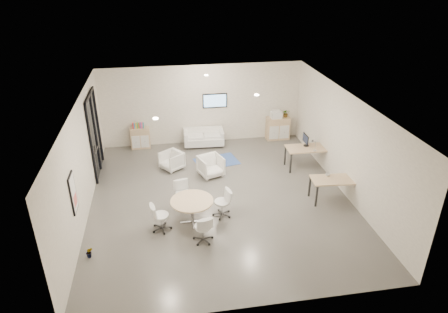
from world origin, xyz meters
The scene contains 21 objects.
room_shell centered at (0.00, 0.00, 1.60)m, with size 9.60×10.60×4.80m.
glass_door centered at (-3.95, 2.51, 1.50)m, with size 0.09×1.90×2.85m.
artwork centered at (-3.97, -1.60, 1.55)m, with size 0.05×0.54×1.04m.
wall_tv centered at (0.50, 4.46, 1.75)m, with size 0.98×0.06×0.58m.
ceiling_spots centered at (-0.20, 0.83, 3.18)m, with size 3.14×4.14×0.03m.
sideboard_left centered at (-2.54, 4.28, 0.42)m, with size 0.75×0.39×0.85m.
sideboard_right centered at (3.11, 4.24, 0.47)m, with size 0.95×0.46×0.95m.
books centered at (-2.58, 4.28, 0.96)m, with size 0.44×0.14×0.22m.
printer centered at (3.01, 4.25, 1.09)m, with size 0.46×0.39×0.31m.
loveseat centered at (-0.02, 4.10, 0.32)m, with size 1.62×0.88×0.59m.
blue_rug centered at (0.27, 2.55, 0.01)m, with size 1.56×1.04×0.01m, color #324E98.
armchair_left centered at (-1.40, 2.25, 0.36)m, with size 0.70×0.65×0.72m, color white.
armchair_right centered at (-0.08, 1.54, 0.39)m, with size 0.76×0.72×0.79m, color white.
desk_rear centered at (3.41, 1.56, 0.71)m, with size 1.54×0.80×0.79m.
desk_front centered at (3.47, -0.64, 0.65)m, with size 1.45×0.81×0.73m.
monitor centered at (3.37, 1.71, 1.03)m, with size 0.20×0.50×0.44m.
round_table centered at (-0.98, -1.15, 0.65)m, with size 1.21×1.21×0.74m.
meeting_chairs centered at (-0.98, -1.15, 0.41)m, with size 2.47×2.47×0.82m.
plant_cabinet centered at (3.43, 4.26, 1.08)m, with size 0.30×0.33×0.26m, color #3F7F3F.
plant_floor centered at (-3.70, -2.24, 0.07)m, with size 0.17×0.32×0.14m, color #3F7F3F.
cup centered at (3.34, -0.43, 0.79)m, with size 0.13×0.11×0.13m, color white.
Camera 1 is at (-1.65, -10.65, 6.79)m, focal length 32.00 mm.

